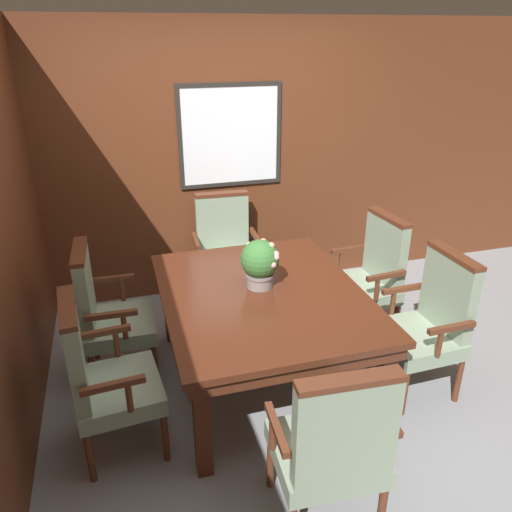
% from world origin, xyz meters
% --- Properties ---
extents(ground_plane, '(14.00, 14.00, 0.00)m').
position_xyz_m(ground_plane, '(0.00, 0.00, 0.00)').
color(ground_plane, gray).
extents(wall_back, '(7.20, 0.08, 2.45)m').
position_xyz_m(wall_back, '(0.00, 1.70, 1.23)').
color(wall_back, '#5B2D19').
rests_on(wall_back, ground_plane).
extents(dining_table, '(1.33, 1.62, 0.72)m').
position_xyz_m(dining_table, '(-0.05, 0.16, 0.63)').
color(dining_table, '#4C2314').
rests_on(dining_table, ground_plane).
extents(chair_head_near, '(0.59, 0.51, 1.02)m').
position_xyz_m(chair_head_near, '(-0.07, -1.05, 0.53)').
color(chair_head_near, '#562B19').
rests_on(chair_head_near, ground_plane).
extents(chair_right_far, '(0.52, 0.60, 1.02)m').
position_xyz_m(chair_right_far, '(0.98, 0.55, 0.53)').
color(chair_right_far, '#562B19').
rests_on(chair_right_far, ground_plane).
extents(chair_right_near, '(0.50, 0.58, 1.02)m').
position_xyz_m(chair_right_near, '(1.02, -0.21, 0.53)').
color(chair_right_near, '#562B19').
rests_on(chair_right_near, ground_plane).
extents(chair_head_far, '(0.59, 0.51, 1.02)m').
position_xyz_m(chair_head_far, '(-0.03, 1.39, 0.53)').
color(chair_head_far, '#562B19').
rests_on(chair_head_far, ground_plane).
extents(chair_left_far, '(0.49, 0.58, 1.02)m').
position_xyz_m(chair_left_far, '(-1.08, 0.54, 0.53)').
color(chair_left_far, '#562B19').
rests_on(chair_left_far, ground_plane).
extents(chair_left_near, '(0.53, 0.60, 1.02)m').
position_xyz_m(chair_left_near, '(-1.12, -0.20, 0.53)').
color(chair_left_near, '#562B19').
rests_on(chair_left_near, ground_plane).
extents(potted_plant, '(0.26, 0.26, 0.34)m').
position_xyz_m(potted_plant, '(-0.04, 0.25, 0.90)').
color(potted_plant, gray).
rests_on(potted_plant, dining_table).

